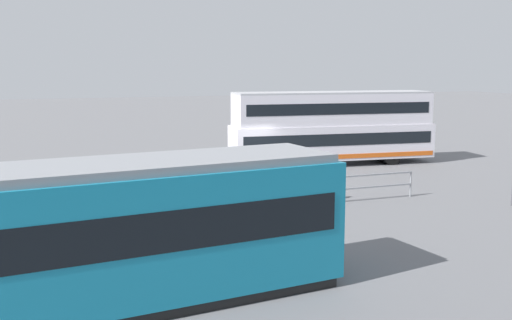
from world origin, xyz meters
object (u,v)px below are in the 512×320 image
at_px(pedestrian_crossing, 313,179).
at_px(info_sign, 199,170).
at_px(pedestrian_near_railing, 188,181).
at_px(double_decker_bus, 332,128).

relative_size(pedestrian_crossing, info_sign, 0.70).
bearing_deg(pedestrian_crossing, pedestrian_near_railing, -11.23).
height_order(pedestrian_near_railing, pedestrian_crossing, pedestrian_near_railing).
height_order(double_decker_bus, pedestrian_crossing, double_decker_bus).
xyz_separation_m(pedestrian_crossing, info_sign, (4.69, 0.15, 0.67)).
bearing_deg(pedestrian_near_railing, info_sign, 97.91).
relative_size(double_decker_bus, info_sign, 4.86).
bearing_deg(info_sign, pedestrian_near_railing, -82.09).
bearing_deg(pedestrian_near_railing, double_decker_bus, -144.16).
height_order(pedestrian_crossing, info_sign, info_sign).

